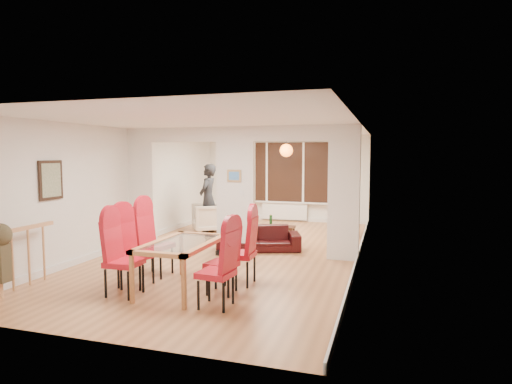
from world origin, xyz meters
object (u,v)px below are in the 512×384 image
at_px(dining_chair_la, 124,257).
at_px(armchair, 208,218).
at_px(dining_chair_lb, 136,250).
at_px(television, 342,225).
at_px(bottle, 271,220).
at_px(dining_table, 182,266).
at_px(bowl, 281,226).
at_px(sofa, 258,238).
at_px(dining_chair_ra, 216,267).
at_px(coffee_table, 277,230).
at_px(dining_chair_rc, 240,249).
at_px(person, 208,198).
at_px(dining_chair_lc, 156,241).
at_px(dining_chair_rb, 222,259).

distance_m(dining_chair_la, armchair, 5.19).
distance_m(dining_chair_lb, television, 5.81).
bearing_deg(bottle, dining_table, -90.63).
bearing_deg(armchair, bowl, 59.65).
bearing_deg(sofa, dining_chair_ra, -101.96).
bearing_deg(coffee_table, dining_chair_rc, -83.39).
bearing_deg(armchair, bottle, 65.97).
xyz_separation_m(armchair, person, (0.04, -0.10, 0.52)).
xyz_separation_m(dining_chair_lb, dining_chair_lc, (-0.00, 0.61, 0.02)).
bearing_deg(dining_chair_rc, bottle, 96.41).
height_order(person, coffee_table, person).
bearing_deg(dining_chair_lc, dining_chair_ra, -28.82).
distance_m(dining_chair_lc, person, 4.06).
relative_size(television, coffee_table, 1.01).
distance_m(dining_chair_rc, coffee_table, 4.35).
bearing_deg(television, bottle, 85.92).
bearing_deg(bowl, television, 15.78).
relative_size(dining_chair_lc, bottle, 4.14).
xyz_separation_m(dining_chair_la, bowl, (1.07, 5.20, -0.33)).
relative_size(dining_chair_rc, armchair, 1.36).
distance_m(dining_chair_ra, coffee_table, 5.40).
bearing_deg(bowl, armchair, -177.29).
xyz_separation_m(dining_chair_la, bottle, (0.74, 5.37, -0.22)).
bearing_deg(coffee_table, dining_chair_la, -99.82).
relative_size(dining_chair_rc, bowl, 4.78).
bearing_deg(dining_chair_rb, television, 85.30).
relative_size(dining_chair_lc, dining_chair_rc, 1.05).
bearing_deg(dining_chair_rc, coffee_table, 94.23).
height_order(person, television, person).
bearing_deg(television, dining_chair_la, 143.88).
height_order(dining_chair_rb, bottle, dining_chair_rb).
bearing_deg(dining_chair_rc, dining_chair_rb, -103.84).
height_order(dining_chair_rc, bowl, dining_chair_rc).
relative_size(dining_table, coffee_table, 1.74).
height_order(dining_chair_la, armchair, dining_chair_la).
relative_size(dining_chair_la, dining_chair_lb, 0.99).
bearing_deg(dining_chair_la, dining_table, 33.00).
distance_m(sofa, television, 2.71).
bearing_deg(coffee_table, television, 10.88).
bearing_deg(dining_table, person, 108.83).
bearing_deg(dining_chair_ra, dining_chair_rb, 110.25).
bearing_deg(dining_table, dining_chair_la, -145.41).
relative_size(dining_table, dining_chair_lb, 1.38).
xyz_separation_m(dining_chair_rb, armchair, (-2.21, 4.61, -0.14)).
height_order(bottle, bowl, bottle).
bearing_deg(dining_chair_lb, bottle, 93.57).
xyz_separation_m(dining_chair_rc, armchair, (-2.31, 4.10, -0.18)).
bearing_deg(bowl, dining_chair_rc, -85.25).
relative_size(dining_table, dining_chair_la, 1.38).
relative_size(dining_table, armchair, 1.92).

